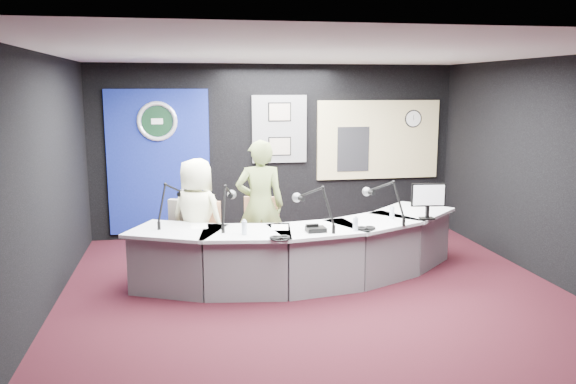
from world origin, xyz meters
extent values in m
plane|color=black|center=(0.00, 0.00, 0.00)|extent=(6.00, 6.00, 0.00)
cube|color=silver|center=(0.00, 0.00, 2.80)|extent=(6.00, 6.00, 0.02)
cube|color=black|center=(0.00, 3.00, 1.40)|extent=(6.00, 0.02, 2.80)
cube|color=black|center=(0.00, -3.00, 1.40)|extent=(6.00, 0.02, 2.80)
cube|color=black|center=(-3.00, 0.00, 1.40)|extent=(0.02, 6.00, 2.80)
cube|color=black|center=(3.00, 0.00, 1.40)|extent=(0.02, 6.00, 2.80)
cube|color=navy|center=(-1.90, 2.97, 1.25)|extent=(1.60, 0.05, 2.30)
torus|color=silver|center=(-1.90, 2.93, 1.90)|extent=(0.63, 0.07, 0.63)
cylinder|color=black|center=(-1.90, 2.94, 1.90)|extent=(0.48, 0.01, 0.48)
cube|color=slate|center=(0.05, 2.97, 1.75)|extent=(0.90, 0.04, 1.10)
cube|color=gray|center=(0.05, 2.94, 2.03)|extent=(0.34, 0.02, 0.27)
cube|color=gray|center=(0.05, 2.94, 1.47)|extent=(0.34, 0.02, 0.27)
cube|color=#CFBD81|center=(1.75, 2.97, 1.55)|extent=(2.12, 0.06, 1.32)
cube|color=#CFBA82|center=(1.75, 2.96, 1.55)|extent=(2.00, 0.02, 1.20)
cube|color=black|center=(1.30, 2.94, 1.40)|extent=(0.55, 0.02, 0.75)
cylinder|color=white|center=(2.35, 2.94, 1.90)|extent=(0.28, 0.01, 0.28)
cube|color=slate|center=(-1.48, 1.16, 0.62)|extent=(0.50, 0.29, 0.70)
imported|color=#F4F4C3|center=(-1.36, 0.94, 0.77)|extent=(0.90, 0.82, 1.55)
imported|color=olive|center=(-0.53, 1.06, 0.88)|extent=(0.67, 0.47, 1.76)
cube|color=black|center=(1.56, 0.45, 1.07)|extent=(0.45, 0.08, 0.31)
cube|color=black|center=(0.00, 0.07, 0.78)|extent=(0.23, 0.19, 0.06)
torus|color=black|center=(0.61, 0.05, 0.77)|extent=(0.22, 0.22, 0.04)
torus|color=black|center=(-0.47, -0.20, 0.77)|extent=(0.24, 0.24, 0.04)
cube|color=white|center=(-1.34, 0.57, 0.75)|extent=(0.20, 0.28, 0.00)
cube|color=white|center=(-0.39, 0.34, 0.75)|extent=(0.25, 0.33, 0.00)
camera|label=1|loc=(-1.50, -6.37, 2.43)|focal=36.00mm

